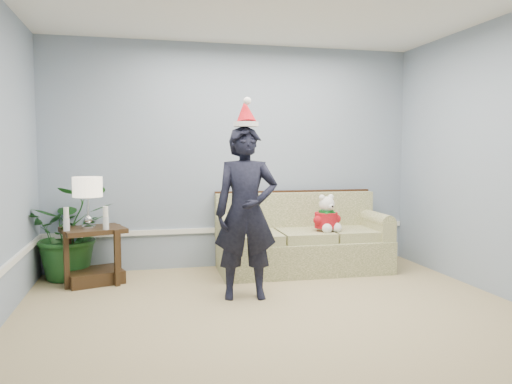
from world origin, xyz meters
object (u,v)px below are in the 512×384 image
object	(u,v)px
man	(246,213)
teddy_bear	(326,218)
side_table	(94,261)
table_lamp	(88,189)
sofa	(302,242)
houseplant	(71,232)

from	to	relation	value
man	teddy_bear	size ratio (longest dim) A/B	3.78
teddy_bear	side_table	bearing A→B (deg)	162.13
table_lamp	side_table	bearing A→B (deg)	47.86
sofa	table_lamp	size ratio (longest dim) A/B	3.66
side_table	table_lamp	xyz separation A→B (m)	(-0.04, -0.04, 0.78)
table_lamp	teddy_bear	xyz separation A→B (m)	(2.64, -0.11, -0.37)
man	teddy_bear	world-z (taller)	man
side_table	houseplant	size ratio (longest dim) A/B	0.72
side_table	houseplant	bearing A→B (deg)	135.95
sofa	man	bearing A→B (deg)	-130.91
table_lamp	teddy_bear	bearing A→B (deg)	-2.36
sofa	man	distance (m)	1.40
houseplant	teddy_bear	world-z (taller)	houseplant
table_lamp	houseplant	world-z (taller)	table_lamp
side_table	teddy_bear	xyz separation A→B (m)	(2.60, -0.15, 0.41)
table_lamp	man	world-z (taller)	man
sofa	side_table	distance (m)	2.37
side_table	table_lamp	world-z (taller)	table_lamp
side_table	sofa	bearing A→B (deg)	1.28
table_lamp	man	size ratio (longest dim) A/B	0.33
houseplant	teddy_bear	xyz separation A→B (m)	(2.85, -0.40, 0.12)
sofa	houseplant	bearing A→B (deg)	177.26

